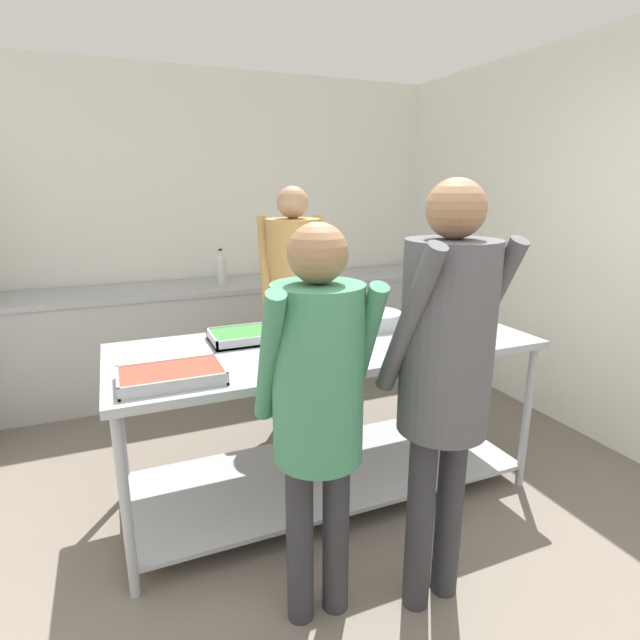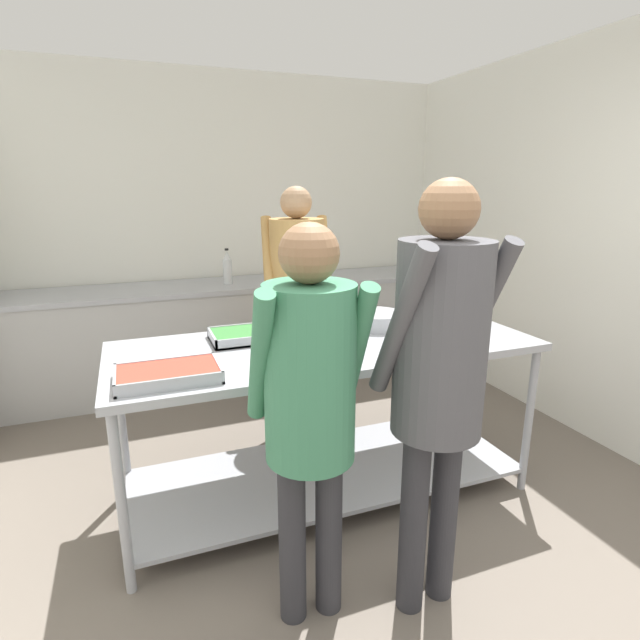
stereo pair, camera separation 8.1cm
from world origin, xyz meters
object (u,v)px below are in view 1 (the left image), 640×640
plate_stack (313,329)px  serving_tray_vegetables (445,317)px  sauce_pan (376,319)px  water_bottle (221,268)px  serving_tray_roast (171,376)px  guest_serving_left (446,359)px  guest_serving_right (318,391)px  cook_behind_counter (294,284)px  serving_tray_greens (248,336)px

plate_stack → serving_tray_vegetables: bearing=-3.4°
sauce_pan → water_bottle: bearing=108.7°
serving_tray_roast → sauce_pan: sauce_pan is taller
guest_serving_left → guest_serving_right: bearing=166.5°
guest_serving_left → plate_stack: bearing=95.9°
serving_tray_roast → cook_behind_counter: bearing=49.0°
serving_tray_vegetables → guest_serving_right: bearing=-143.9°
guest_serving_left → guest_serving_right: 0.49m
sauce_pan → serving_tray_vegetables: sauce_pan is taller
serving_tray_roast → serving_tray_greens: 0.63m
guest_serving_left → water_bottle: (-0.27, 2.70, -0.04)m
serving_tray_vegetables → guest_serving_right: guest_serving_right is taller
serving_tray_vegetables → guest_serving_left: size_ratio=0.23×
serving_tray_greens → cook_behind_counter: cook_behind_counter is taller
plate_stack → water_bottle: 1.67m
sauce_pan → guest_serving_left: 1.10m
sauce_pan → guest_serving_right: 1.21m
water_bottle → plate_stack: bearing=-84.3°
serving_tray_vegetables → guest_serving_right: (-1.22, -0.89, 0.06)m
serving_tray_roast → sauce_pan: bearing=18.9°
serving_tray_vegetables → cook_behind_counter: 1.03m
plate_stack → sauce_pan: bearing=0.3°
sauce_pan → serving_tray_greens: bearing=177.8°
serving_tray_roast → guest_serving_left: 1.13m
plate_stack → guest_serving_left: 1.07m
guest_serving_left → guest_serving_right: size_ratio=1.09×
water_bottle → guest_serving_right: bearing=-94.3°
serving_tray_roast → guest_serving_right: 0.70m
serving_tray_roast → serving_tray_vegetables: size_ratio=1.09×
serving_tray_vegetables → guest_serving_left: 1.26m
serving_tray_roast → plate_stack: size_ratio=1.62×
serving_tray_greens → sauce_pan: bearing=-2.2°
guest_serving_right → cook_behind_counter: (0.49, 1.61, 0.07)m
plate_stack → guest_serving_left: size_ratio=0.16×
serving_tray_vegetables → cook_behind_counter: size_ratio=0.24×
serving_tray_roast → plate_stack: bearing=26.8°
cook_behind_counter → serving_tray_vegetables: bearing=-44.9°
water_bottle → serving_tray_greens: bearing=-97.1°
cook_behind_counter → plate_stack: bearing=-100.7°
serving_tray_vegetables → water_bottle: size_ratio=1.33×
guest_serving_right → water_bottle: guest_serving_right is taller
guest_serving_left → cook_behind_counter: guest_serving_left is taller
serving_tray_greens → cook_behind_counter: 0.82m
sauce_pan → guest_serving_left: bearing=-105.3°
serving_tray_roast → water_bottle: size_ratio=1.45×
serving_tray_roast → serving_tray_vegetables: same height
serving_tray_greens → sauce_pan: 0.76m
serving_tray_roast → guest_serving_left: bearing=-34.5°
guest_serving_left → serving_tray_vegetables: bearing=53.2°
serving_tray_roast → serving_tray_vegetables: bearing=12.3°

